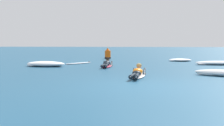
% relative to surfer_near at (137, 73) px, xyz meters
% --- Properties ---
extents(ground_plane, '(120.00, 120.00, 0.00)m').
position_rel_surfer_near_xyz_m(ground_plane, '(0.25, 7.79, -0.14)').
color(ground_plane, navy).
extents(surfer_near, '(0.75, 2.47, 0.54)m').
position_rel_surfer_near_xyz_m(surfer_near, '(0.00, 0.00, 0.00)').
color(surfer_near, silver).
rests_on(surfer_near, ground).
extents(surfer_far, '(0.57, 2.45, 0.53)m').
position_rel_surfer_near_xyz_m(surfer_far, '(-1.79, 4.14, 0.00)').
color(surfer_far, '#E54C66').
rests_on(surfer_far, ground).
extents(drifting_surfboard, '(1.64, 2.09, 0.16)m').
position_rel_surfer_near_xyz_m(drifting_surfboard, '(-3.84, 6.25, -0.11)').
color(drifting_surfboard, silver).
rests_on(drifting_surfboard, ground).
extents(whitewater_mid_left, '(2.85, 1.04, 0.25)m').
position_rel_surfer_near_xyz_m(whitewater_mid_left, '(4.76, 6.18, -0.03)').
color(whitewater_mid_left, white).
rests_on(whitewater_mid_left, ground).
extents(whitewater_mid_right, '(2.26, 1.14, 0.30)m').
position_rel_surfer_near_xyz_m(whitewater_mid_right, '(-5.19, 3.95, -0.00)').
color(whitewater_mid_right, white).
rests_on(whitewater_mid_right, ground).
extents(whitewater_back, '(1.64, 1.16, 0.20)m').
position_rel_surfer_near_xyz_m(whitewater_back, '(2.87, 9.12, -0.05)').
color(whitewater_back, white).
rests_on(whitewater_back, ground).
extents(channel_marker_buoy, '(0.51, 0.51, 0.91)m').
position_rel_surfer_near_xyz_m(channel_marker_buoy, '(-2.71, 11.65, 0.21)').
color(channel_marker_buoy, '#EA5B0F').
rests_on(channel_marker_buoy, ground).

